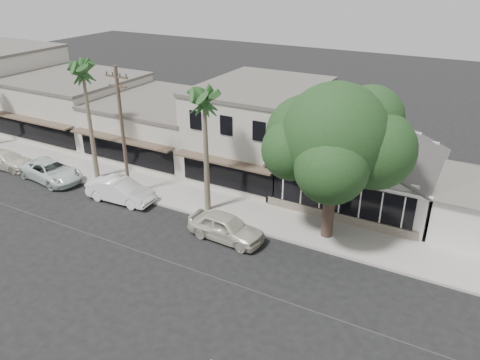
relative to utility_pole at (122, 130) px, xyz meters
The scene contains 14 objects.
ground 11.44m from the utility_pole, 30.02° to the right, with size 140.00×140.00×0.00m, color black.
sidewalk_north 5.06m from the utility_pole, 57.17° to the left, with size 90.00×3.50×0.15m, color #9E9991.
corner_shop 15.93m from the utility_pole, 27.45° to the left, with size 10.40×8.60×5.10m.
row_building_near 10.36m from the utility_pole, 54.14° to the left, with size 8.00×10.00×6.50m, color beige.
row_building_midnear 9.23m from the utility_pole, 109.87° to the left, with size 10.00×10.00×4.20m, color beige.
row_building_midfar 16.01m from the utility_pole, 148.42° to the left, with size 11.00×10.00×5.00m, color beige.
utility_pole is the anchor object (origin of this frame).
car_0 9.83m from the utility_pole, 10.91° to the right, with size 1.87×4.66×1.59m, color beige.
car_1 4.12m from the utility_pole, 81.90° to the right, with size 1.67×4.79×1.58m, color white.
car_2 7.85m from the utility_pole, behind, with size 2.44×5.30×1.47m, color silver.
car_3 12.40m from the utility_pole, behind, with size 1.87×4.59×1.33m, color beige.
shade_tree 14.02m from the utility_pole, ahead, with size 8.35×7.55×9.27m.
palm_east 6.64m from the utility_pole, ahead, with size 3.58×3.58×8.66m.
palm_mid 5.13m from the utility_pole, 166.38° to the left, with size 2.83×2.83×9.20m.
Camera 1 is at (11.82, -16.71, 14.83)m, focal length 35.00 mm.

